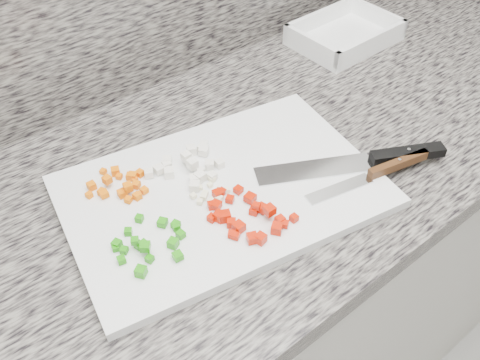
# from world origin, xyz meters

# --- Properties ---
(cabinet) EXTENTS (3.92, 0.62, 0.86)m
(cabinet) POSITION_xyz_m (0.00, 1.44, 0.43)
(cabinet) COLOR silver
(cabinet) RESTS_ON ground
(countertop) EXTENTS (3.96, 0.64, 0.04)m
(countertop) POSITION_xyz_m (0.00, 1.44, 0.88)
(countertop) COLOR slate
(countertop) RESTS_ON cabinet
(cutting_board) EXTENTS (0.55, 0.42, 0.02)m
(cutting_board) POSITION_xyz_m (-0.03, 1.39, 0.91)
(cutting_board) COLOR white
(cutting_board) RESTS_ON countertop
(carrot_pile) EXTENTS (0.10, 0.10, 0.02)m
(carrot_pile) POSITION_xyz_m (-0.15, 1.49, 0.92)
(carrot_pile) COLOR #E36504
(carrot_pile) RESTS_ON cutting_board
(onion_pile) EXTENTS (0.13, 0.10, 0.03)m
(onion_pile) POSITION_xyz_m (-0.04, 1.46, 0.93)
(onion_pile) COLOR white
(onion_pile) RESTS_ON cutting_board
(green_pepper_pile) EXTENTS (0.11, 0.11, 0.02)m
(green_pepper_pile) POSITION_xyz_m (-0.18, 1.36, 0.92)
(green_pepper_pile) COLOR #20870C
(green_pepper_pile) RESTS_ON cutting_board
(red_pepper_pile) EXTENTS (0.11, 0.13, 0.02)m
(red_pepper_pile) POSITION_xyz_m (-0.04, 1.31, 0.92)
(red_pepper_pile) COLOR #B91702
(red_pepper_pile) RESTS_ON cutting_board
(garlic_pile) EXTENTS (0.06, 0.05, 0.01)m
(garlic_pile) POSITION_xyz_m (-0.05, 1.39, 0.92)
(garlic_pile) COLOR #F3ECBC
(garlic_pile) RESTS_ON cutting_board
(chef_knife) EXTENTS (0.31, 0.18, 0.02)m
(chef_knife) POSITION_xyz_m (0.22, 1.28, 0.92)
(chef_knife) COLOR silver
(chef_knife) RESTS_ON cutting_board
(paring_knife) EXTENTS (0.23, 0.07, 0.02)m
(paring_knife) POSITION_xyz_m (0.20, 1.25, 0.92)
(paring_knife) COLOR silver
(paring_knife) RESTS_ON cutting_board
(tray) EXTENTS (0.23, 0.17, 0.05)m
(tray) POSITION_xyz_m (0.50, 1.61, 0.92)
(tray) COLOR white
(tray) RESTS_ON countertop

